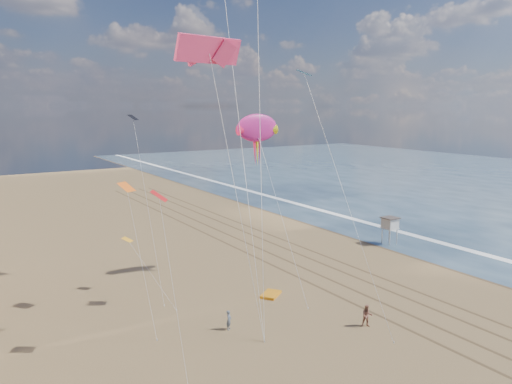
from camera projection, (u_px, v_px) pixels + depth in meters
wet_sand at (344, 225)px, 76.19m from camera, size 260.00×260.00×0.00m
foam at (364, 222)px, 78.40m from camera, size 260.00×260.00×0.00m
tracks at (298, 259)px, 59.21m from camera, size 7.68×120.00×0.01m
lifeguard_stand at (390, 223)px, 65.49m from camera, size 1.99×1.99×3.59m
grounded_kite at (271, 294)px, 47.88m from camera, size 2.66×2.48×0.26m
show_kite at (257, 128)px, 52.27m from camera, size 4.70×6.11×19.04m
kite_flyer_a at (229, 320)px, 40.50m from camera, size 0.70×0.70×1.64m
kite_flyer_b at (367, 316)px, 41.04m from camera, size 1.16×1.09×1.89m
small_kites at (174, 158)px, 43.01m from camera, size 15.46×18.98×16.08m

